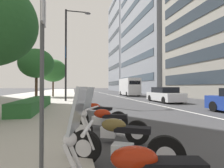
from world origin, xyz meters
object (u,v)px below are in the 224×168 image
motorcycle_by_sign_pole (97,116)px  street_tree_far_plaza (36,64)px  car_following_behind (165,95)px  motorcycle_second_in_row (107,127)px  street_lamp_with_banners (69,47)px  delivery_van_ahead (129,87)px  parking_sign_by_curb (42,68)px  street_tree_near_plaza_corner (53,71)px  motorcycle_far_end_row (121,144)px

motorcycle_by_sign_pole → street_tree_far_plaza: (9.51, 3.84, 2.99)m
car_following_behind → street_tree_far_plaza: (0.12, 11.73, 2.75)m
motorcycle_second_in_row → street_lamp_with_banners: bearing=-60.4°
delivery_van_ahead → motorcycle_second_in_row: bearing=162.3°
car_following_behind → parking_sign_by_curb: bearing=145.0°
motorcycle_second_in_row → street_tree_near_plaza_corner: 21.18m
street_lamp_with_banners → street_tree_near_plaza_corner: size_ratio=1.72×
parking_sign_by_curb → street_tree_near_plaza_corner: 22.74m
motorcycle_second_in_row → car_following_behind: size_ratio=0.45×
motorcycle_second_in_row → delivery_van_ahead: (23.11, -8.19, 1.11)m
motorcycle_far_end_row → motorcycle_by_sign_pole: (3.07, 0.01, 0.00)m
delivery_van_ahead → street_tree_far_plaza: (-12.04, 12.10, 1.92)m
motorcycle_by_sign_pole → parking_sign_by_curb: bearing=106.2°
motorcycle_second_in_row → motorcycle_by_sign_pole: 1.56m
car_following_behind → street_tree_near_plaza_corner: (9.67, 11.41, 3.02)m
motorcycle_far_end_row → parking_sign_by_curb: 1.89m
car_following_behind → motorcycle_second_in_row: bearing=144.9°
parking_sign_by_curb → street_tree_near_plaza_corner: size_ratio=0.53×
motorcycle_second_in_row → street_tree_near_plaza_corner: bearing=-56.2°
motorcycle_by_sign_pole → street_tree_near_plaza_corner: size_ratio=0.36×
motorcycle_far_end_row → street_tree_far_plaza: (12.58, 3.85, 2.99)m
motorcycle_second_in_row → street_lamp_with_banners: 13.74m
street_tree_far_plaza → parking_sign_by_curb: bearing=-168.8°
motorcycle_far_end_row → car_following_behind: 14.75m
motorcycle_by_sign_pole → street_tree_far_plaza: 10.68m
motorcycle_far_end_row → street_tree_near_plaza_corner: bearing=-53.1°
delivery_van_ahead → street_tree_far_plaza: size_ratio=1.34×
street_tree_near_plaza_corner → motorcycle_by_sign_pole: bearing=-169.6°
parking_sign_by_curb → motorcycle_far_end_row: bearing=-72.2°
motorcycle_far_end_row → motorcycle_second_in_row: 1.52m
motorcycle_far_end_row → delivery_van_ahead: delivery_van_ahead is taller
parking_sign_by_curb → street_tree_near_plaza_corner: (22.55, 2.24, 1.95)m
street_tree_far_plaza → delivery_van_ahead: bearing=-45.1°
motorcycle_far_end_row → parking_sign_by_curb: size_ratio=0.73×
car_following_behind → street_lamp_with_banners: size_ratio=0.51×
street_lamp_with_banners → street_tree_far_plaza: bearing=122.6°
motorcycle_far_end_row → street_lamp_with_banners: (14.28, 1.20, 4.91)m
motorcycle_far_end_row → car_following_behind: size_ratio=0.44×
street_lamp_with_banners → motorcycle_second_in_row: bearing=-174.4°
motorcycle_by_sign_pole → street_tree_far_plaza: bearing=-31.8°
delivery_van_ahead → street_tree_far_plaza: street_tree_far_plaza is taller
motorcycle_far_end_row → parking_sign_by_curb: bearing=45.7°
street_lamp_with_banners → street_tree_far_plaza: size_ratio=1.95×
street_tree_far_plaza → motorcycle_far_end_row: bearing=-163.0°
street_tree_near_plaza_corner → street_lamp_with_banners: bearing=-163.5°
delivery_van_ahead → street_tree_near_plaza_corner: street_tree_near_plaza_corner is taller
parking_sign_by_curb → delivery_van_ahead: bearing=-20.8°
motorcycle_far_end_row → delivery_van_ahead: (24.62, -8.25, 1.07)m
motorcycle_by_sign_pole → street_lamp_with_banners: (11.20, 1.19, 4.91)m
car_following_behind → motorcycle_by_sign_pole: bearing=140.4°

